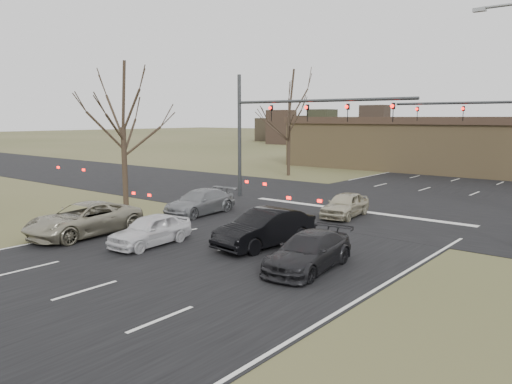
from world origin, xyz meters
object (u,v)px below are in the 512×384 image
car_charcoal_sedan (309,252)px  car_grey_ahead (200,202)px  mast_arm_near (279,120)px  car_silver_suv (84,219)px  car_black_hatch (265,228)px  building (504,146)px  car_silver_ahead (345,205)px  car_white_sedan (150,230)px

car_charcoal_sedan → car_grey_ahead: size_ratio=0.95×
mast_arm_near → car_silver_suv: bearing=-95.6°
car_black_hatch → car_grey_ahead: bearing=161.7°
mast_arm_near → car_black_hatch: (6.20, -9.36, -4.31)m
building → car_silver_ahead: 26.98m
car_charcoal_sedan → car_grey_ahead: (-10.11, 4.70, 0.04)m
mast_arm_near → building: bearing=73.9°
car_black_hatch → mast_arm_near: bearing=129.8°
car_grey_ahead → car_charcoal_sedan: bearing=-28.1°
mast_arm_near → car_silver_suv: size_ratio=2.30×
car_silver_suv → car_black_hatch: size_ratio=1.14×
car_white_sedan → car_silver_ahead: car_silver_ahead is taller
car_white_sedan → car_grey_ahead: size_ratio=0.82×
mast_arm_near → car_white_sedan: (2.41, -12.18, -4.43)m
car_silver_suv → car_white_sedan: size_ratio=1.39×
mast_arm_near → car_charcoal_sedan: mast_arm_near is taller
building → car_silver_ahead: (-1.50, -26.86, -2.01)m
car_silver_suv → car_charcoal_sedan: size_ratio=1.21×
mast_arm_near → car_grey_ahead: mast_arm_near is taller
car_silver_suv → car_grey_ahead: car_silver_suv is taller
car_black_hatch → car_silver_suv: bearing=-148.0°
car_silver_suv → car_grey_ahead: bearing=82.9°
car_grey_ahead → car_silver_suv: bearing=-97.0°
car_silver_suv → car_white_sedan: 3.76m
mast_arm_near → car_silver_ahead: 7.47m
car_white_sedan → car_grey_ahead: car_grey_ahead is taller
mast_arm_near → car_grey_ahead: (-0.81, -6.16, -4.41)m
car_silver_suv → car_white_sedan: bearing=8.5°
car_white_sedan → car_black_hatch: 4.73m
building → mast_arm_near: (-7.23, -25.00, 2.41)m
car_black_hatch → car_charcoal_sedan: bearing=-19.5°
building → car_charcoal_sedan: bearing=-86.7°
car_black_hatch → car_charcoal_sedan: size_ratio=1.06×
car_black_hatch → car_grey_ahead: 7.71m
car_silver_suv → car_silver_ahead: 13.12m
car_grey_ahead → car_white_sedan: bearing=-65.0°
building → car_silver_suv: bearing=-102.6°
mast_arm_near → car_black_hatch: size_ratio=2.62×
car_charcoal_sedan → car_grey_ahead: bearing=149.6°
building → car_charcoal_sedan: 35.97m
car_silver_suv → car_black_hatch: 8.29m
car_black_hatch → building: bearing=94.6°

